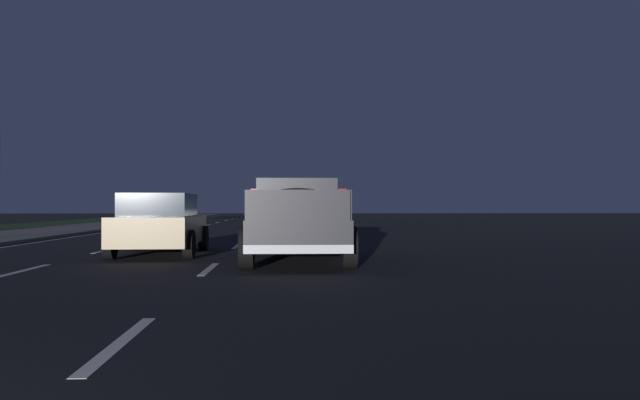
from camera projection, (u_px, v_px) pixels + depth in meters
ground at (216, 232)px, 29.16m from camera, size 144.00×144.00×0.00m
sidewalk_shoulder at (53, 231)px, 28.75m from camera, size 108.00×4.00×0.12m
lane_markings at (164, 229)px, 32.58m from camera, size 108.98×7.04×0.01m
pickup_truck at (297, 217)px, 14.06m from camera, size 5.44×2.31×1.87m
sedan_tan at (161, 224)px, 15.84m from camera, size 4.43×2.08×1.54m
sedan_white at (289, 214)px, 33.66m from camera, size 4.44×2.09×1.54m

